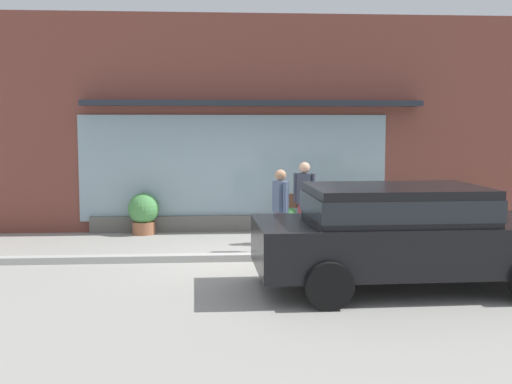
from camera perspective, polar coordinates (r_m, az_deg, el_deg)
ground_plane at (r=11.73m, az=0.72°, el=-5.79°), size 60.00×60.00×0.00m
curb_strip at (r=11.53m, az=0.80°, el=-5.70°), size 14.00×0.24×0.12m
storefront at (r=14.66m, az=-0.35°, el=5.81°), size 14.00×0.81×4.81m
fire_hydrant at (r=12.51m, az=7.63°, el=-3.04°), size 0.43×0.41×0.87m
pedestrian_with_handbag at (r=12.97m, az=4.16°, el=-0.45°), size 0.58×0.37×1.64m
pedestrian_passerby at (r=12.04m, az=2.16°, el=-1.14°), size 0.29×0.45×1.56m
parked_car_black at (r=9.64m, az=12.85°, el=-3.28°), size 4.49×2.18×1.51m
potted_plant_corner_tall at (r=14.36m, az=-9.82°, el=-1.74°), size 0.68×0.68×0.90m
potted_plant_low_front at (r=14.96m, az=12.90°, el=-1.65°), size 0.61×0.61×0.84m
potted_plant_window_right at (r=14.44m, az=2.86°, el=-2.34°), size 0.36×0.36×0.58m
potted_plant_by_entrance at (r=15.55m, az=18.01°, el=-1.27°), size 0.47×0.47×1.07m
potted_plant_near_hydrant at (r=14.26m, az=6.76°, el=-2.07°), size 0.57×0.57×0.77m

